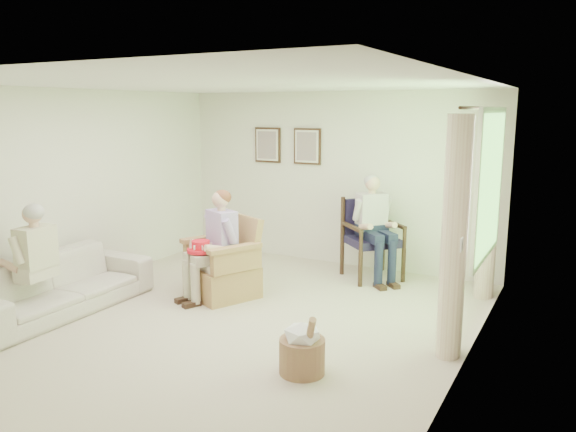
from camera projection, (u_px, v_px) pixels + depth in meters
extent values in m
plane|color=beige|center=(235.00, 319.00, 6.34)|extent=(5.50, 5.50, 0.00)
cube|color=silver|center=(335.00, 179.00, 8.47)|extent=(5.00, 0.04, 2.60)
cube|color=silver|center=(0.00, 268.00, 3.72)|extent=(5.00, 0.04, 2.60)
cube|color=silver|center=(72.00, 191.00, 7.26)|extent=(0.04, 5.50, 2.60)
cube|color=silver|center=(469.00, 229.00, 4.93)|extent=(0.04, 5.50, 2.60)
cube|color=white|center=(230.00, 84.00, 5.85)|extent=(5.00, 5.50, 0.02)
cube|color=#2D6B23|center=(490.00, 185.00, 5.93)|extent=(0.02, 1.40, 1.50)
cube|color=white|center=(494.00, 110.00, 5.79)|extent=(0.04, 1.52, 0.06)
cube|color=white|center=(484.00, 256.00, 6.08)|extent=(0.04, 1.52, 0.06)
cylinder|color=#382114|center=(485.00, 108.00, 5.83)|extent=(0.03, 2.50, 0.03)
cylinder|color=beige|center=(454.00, 239.00, 5.22)|extent=(0.34, 0.34, 2.30)
cylinder|color=beige|center=(489.00, 207.00, 6.92)|extent=(0.34, 0.34, 2.30)
cube|color=#382114|center=(268.00, 145.00, 8.89)|extent=(0.45, 0.03, 0.55)
cube|color=silver|center=(267.00, 145.00, 8.87)|extent=(0.39, 0.01, 0.49)
cube|color=tan|center=(267.00, 145.00, 8.87)|extent=(0.33, 0.01, 0.43)
cube|color=#382114|center=(307.00, 146.00, 8.57)|extent=(0.45, 0.03, 0.55)
cube|color=silver|center=(307.00, 146.00, 8.55)|extent=(0.39, 0.01, 0.49)
cube|color=tan|center=(306.00, 146.00, 8.54)|extent=(0.33, 0.01, 0.43)
cube|color=#A57D4E|center=(222.00, 281.00, 7.10)|extent=(0.75, 0.73, 0.39)
cube|color=beige|center=(221.00, 263.00, 7.03)|extent=(0.58, 0.56, 0.09)
cube|color=#A57D4E|center=(235.00, 236.00, 7.28)|extent=(0.70, 0.21, 0.59)
cube|color=#A57D4E|center=(200.00, 251.00, 7.20)|extent=(0.09, 0.68, 0.28)
cube|color=#A57D4E|center=(245.00, 258.00, 6.88)|extent=(0.09, 0.68, 0.28)
cylinder|color=black|center=(342.00, 264.00, 7.75)|extent=(0.06, 0.06, 0.48)
cylinder|color=black|center=(387.00, 270.00, 7.45)|extent=(0.06, 0.06, 0.48)
cylinder|color=black|center=(358.00, 254.00, 8.27)|extent=(0.06, 0.06, 0.48)
cylinder|color=black|center=(401.00, 259.00, 7.97)|extent=(0.06, 0.06, 0.48)
cube|color=#1D1836|center=(373.00, 241.00, 7.81)|extent=(0.63, 0.61, 0.11)
cube|color=#1D1836|center=(380.00, 217.00, 8.00)|extent=(0.58, 0.08, 0.54)
imported|color=beige|center=(58.00, 285.00, 6.53)|extent=(2.25, 0.88, 0.66)
cube|color=#BEB599|center=(221.00, 251.00, 7.01)|extent=(0.40, 0.26, 0.16)
cube|color=#B79ADA|center=(221.00, 229.00, 6.97)|extent=(0.39, 0.24, 0.46)
sphere|color=#DDAD8E|center=(220.00, 199.00, 6.89)|extent=(0.21, 0.21, 0.21)
ellipsoid|color=brown|center=(221.00, 197.00, 6.91)|extent=(0.22, 0.22, 0.18)
cube|color=#BEB599|center=(203.00, 258.00, 6.87)|extent=(0.14, 0.44, 0.13)
cube|color=#BEB599|center=(217.00, 260.00, 6.78)|extent=(0.14, 0.44, 0.13)
cylinder|color=#BEB599|center=(194.00, 283.00, 6.75)|extent=(0.12, 0.12, 0.50)
cylinder|color=#BEB599|center=(208.00, 285.00, 6.66)|extent=(0.12, 0.12, 0.50)
cube|color=#181E36|center=(373.00, 230.00, 7.77)|extent=(0.40, 0.26, 0.16)
cube|color=silver|center=(374.00, 210.00, 7.74)|extent=(0.39, 0.24, 0.46)
sphere|color=#DDAD8E|center=(374.00, 183.00, 7.66)|extent=(0.21, 0.21, 0.21)
ellipsoid|color=#B7B2AD|center=(375.00, 181.00, 7.68)|extent=(0.22, 0.22, 0.18)
cube|color=#181E36|center=(360.00, 236.00, 7.64)|extent=(0.14, 0.44, 0.13)
cube|color=#181E36|center=(374.00, 237.00, 7.55)|extent=(0.14, 0.44, 0.13)
cylinder|color=#181E36|center=(354.00, 261.00, 7.53)|extent=(0.12, 0.12, 0.59)
cylinder|color=#181E36|center=(368.00, 263.00, 7.43)|extent=(0.12, 0.12, 0.59)
cube|color=beige|center=(37.00, 271.00, 6.26)|extent=(0.42, 0.26, 0.16)
cube|color=beige|center=(36.00, 246.00, 6.22)|extent=(0.41, 0.24, 0.46)
sphere|color=#DDAD8E|center=(33.00, 213.00, 6.14)|extent=(0.21, 0.21, 0.21)
ellipsoid|color=#B7B2AD|center=(34.00, 211.00, 6.16)|extent=(0.22, 0.22, 0.18)
cube|color=beige|center=(14.00, 279.00, 6.12)|extent=(0.14, 0.44, 0.13)
cube|color=beige|center=(26.00, 282.00, 6.03)|extent=(0.14, 0.44, 0.13)
cylinder|color=beige|center=(11.00, 310.00, 5.90)|extent=(0.12, 0.12, 0.46)
cylinder|color=red|center=(201.00, 250.00, 6.83)|extent=(0.34, 0.34, 0.04)
cylinder|color=red|center=(201.00, 245.00, 6.81)|extent=(0.22, 0.22, 0.12)
cube|color=white|center=(209.00, 247.00, 6.76)|extent=(0.04, 0.01, 0.05)
cube|color=white|center=(210.00, 245.00, 6.85)|extent=(0.04, 0.04, 0.05)
cube|color=white|center=(206.00, 244.00, 6.91)|extent=(0.01, 0.05, 0.05)
cube|color=white|center=(199.00, 243.00, 6.92)|extent=(0.04, 0.04, 0.05)
cube|color=white|center=(193.00, 244.00, 6.87)|extent=(0.04, 0.01, 0.05)
cube|color=white|center=(191.00, 246.00, 6.78)|extent=(0.04, 0.04, 0.05)
cube|color=white|center=(195.00, 248.00, 6.71)|extent=(0.01, 0.04, 0.05)
cube|color=white|center=(202.00, 248.00, 6.71)|extent=(0.04, 0.04, 0.05)
cylinder|color=tan|center=(302.00, 356.00, 5.03)|extent=(0.52, 0.52, 0.32)
ellipsoid|color=white|center=(302.00, 334.00, 4.99)|extent=(0.37, 0.37, 0.22)
cylinder|color=#A57F56|center=(309.00, 338.00, 4.91)|extent=(0.16, 0.29, 0.48)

